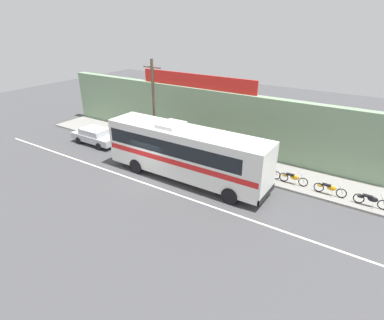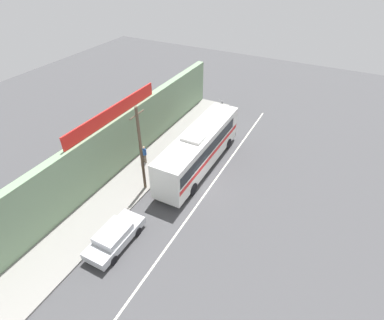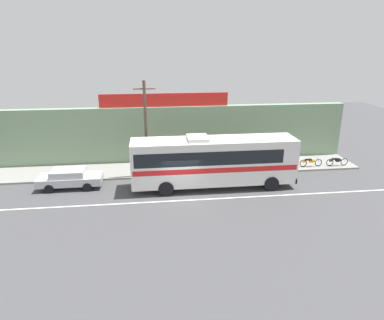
% 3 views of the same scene
% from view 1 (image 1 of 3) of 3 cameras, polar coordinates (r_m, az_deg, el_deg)
% --- Properties ---
extents(ground_plane, '(70.00, 70.00, 0.00)m').
position_cam_1_polar(ground_plane, '(21.97, -8.13, -3.05)').
color(ground_plane, '#444447').
extents(sidewalk_slab, '(30.00, 3.60, 0.14)m').
position_cam_1_polar(sidewalk_slab, '(25.66, -0.60, 1.61)').
color(sidewalk_slab, gray).
rests_on(sidewalk_slab, ground_plane).
extents(storefront_facade, '(30.00, 0.70, 4.80)m').
position_cam_1_polar(storefront_facade, '(26.57, 1.97, 7.77)').
color(storefront_facade, gray).
rests_on(storefront_facade, ground_plane).
extents(storefront_billboard, '(10.66, 0.12, 1.10)m').
position_cam_1_polar(storefront_billboard, '(26.22, 0.73, 14.19)').
color(storefront_billboard, red).
rests_on(storefront_billboard, storefront_facade).
extents(road_center_stripe, '(30.00, 0.14, 0.01)m').
position_cam_1_polar(road_center_stripe, '(21.45, -9.52, -3.86)').
color(road_center_stripe, silver).
rests_on(road_center_stripe, ground_plane).
extents(intercity_bus, '(11.50, 2.60, 3.78)m').
position_cam_1_polar(intercity_bus, '(20.67, -1.34, 1.70)').
color(intercity_bus, silver).
rests_on(intercity_bus, ground_plane).
extents(parked_car, '(4.42, 1.90, 1.37)m').
position_cam_1_polar(parked_car, '(28.38, -17.11, 4.25)').
color(parked_car, '#B7BABF').
rests_on(parked_car, ground_plane).
extents(utility_pole, '(1.60, 0.22, 7.19)m').
position_cam_1_polar(utility_pole, '(24.64, -6.94, 9.79)').
color(utility_pole, brown).
rests_on(utility_pole, sidewalk_slab).
extents(motorcycle_blue, '(1.88, 0.56, 0.94)m').
position_cam_1_polar(motorcycle_blue, '(20.81, 29.73, -6.28)').
color(motorcycle_blue, black).
rests_on(motorcycle_blue, sidewalk_slab).
extents(motorcycle_green, '(1.93, 0.56, 0.94)m').
position_cam_1_polar(motorcycle_green, '(20.97, 23.75, -4.76)').
color(motorcycle_green, black).
rests_on(motorcycle_green, sidewalk_slab).
extents(motorcycle_black, '(1.89, 0.56, 0.94)m').
position_cam_1_polar(motorcycle_black, '(21.45, 17.90, -3.11)').
color(motorcycle_black, black).
rests_on(motorcycle_black, sidewalk_slab).
extents(motorcycle_orange, '(1.86, 0.56, 0.94)m').
position_cam_1_polar(motorcycle_orange, '(21.88, 13.49, -1.98)').
color(motorcycle_orange, black).
rests_on(motorcycle_orange, sidewalk_slab).
extents(pedestrian_far_left, '(0.30, 0.48, 1.72)m').
position_cam_1_polar(pedestrian_far_left, '(25.41, 1.13, 3.97)').
color(pedestrian_far_left, brown).
rests_on(pedestrian_far_left, sidewalk_slab).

